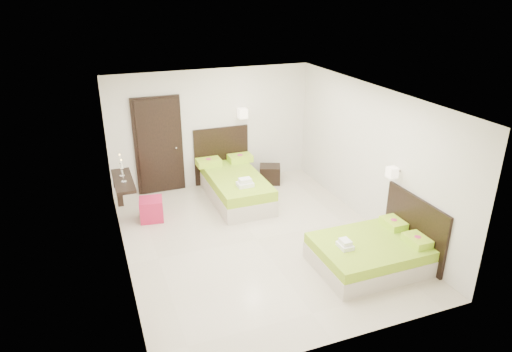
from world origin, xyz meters
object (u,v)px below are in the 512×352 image
object	(u,v)px
nightstand	(270,174)
ottoman	(151,209)
bed_double	(374,251)
bed_single	(235,184)

from	to	relation	value
nightstand	ottoman	size ratio (longest dim) A/B	1.07
bed_double	nightstand	world-z (taller)	bed_double
bed_double	ottoman	size ratio (longest dim) A/B	3.99
bed_double	nightstand	distance (m)	3.73
bed_single	bed_double	xyz separation A→B (m)	(1.28, -3.23, -0.06)
nightstand	bed_double	bearing A→B (deg)	-63.51
bed_single	bed_double	distance (m)	3.47
bed_single	ottoman	bearing A→B (deg)	-168.71
bed_double	ottoman	xyz separation A→B (m)	(-3.09, 2.87, -0.04)
bed_double	nightstand	xyz separation A→B (m)	(-0.26, 3.72, -0.05)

